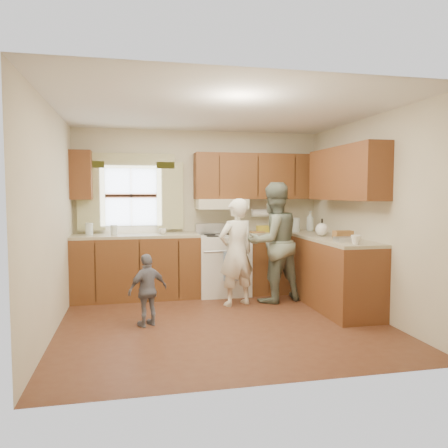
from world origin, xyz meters
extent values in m
plane|color=#502818|center=(0.00, 0.00, 0.00)|extent=(3.80, 3.80, 0.00)
plane|color=white|center=(0.00, 0.00, 2.50)|extent=(3.80, 3.80, 0.00)
plane|color=beige|center=(0.00, 1.75, 1.25)|extent=(3.80, 0.00, 3.80)
plane|color=beige|center=(0.00, -1.75, 1.25)|extent=(3.80, 0.00, 3.80)
plane|color=beige|center=(-1.90, 0.00, 1.25)|extent=(0.00, 3.50, 3.50)
plane|color=beige|center=(1.90, 0.00, 1.25)|extent=(0.00, 3.50, 3.50)
cube|color=#4F2611|center=(-0.99, 1.45, 0.45)|extent=(1.82, 0.60, 0.90)
cube|color=#4F2611|center=(1.29, 1.45, 0.45)|extent=(1.22, 0.60, 0.90)
cube|color=#421F0F|center=(1.60, 0.32, 0.45)|extent=(0.60, 1.65, 0.90)
cube|color=tan|center=(-0.99, 1.45, 0.92)|extent=(1.82, 0.60, 0.04)
cube|color=tan|center=(1.29, 1.45, 0.92)|extent=(1.22, 0.60, 0.04)
cube|color=tan|center=(1.60, 0.32, 0.92)|extent=(0.60, 1.65, 0.04)
cube|color=#4F2611|center=(0.90, 1.58, 1.80)|extent=(2.00, 0.33, 0.70)
cube|color=#421F0F|center=(-1.75, 1.58, 1.80)|extent=(0.30, 0.33, 0.70)
cube|color=#421F0F|center=(1.73, 0.32, 1.80)|extent=(0.33, 1.65, 0.70)
cube|color=beige|center=(0.30, 1.52, 1.38)|extent=(0.76, 0.45, 0.15)
cube|color=silver|center=(-1.05, 1.73, 1.50)|extent=(0.90, 0.03, 0.90)
cube|color=#FFDD4B|center=(-1.63, 1.68, 1.50)|extent=(0.40, 0.05, 1.02)
cube|color=#FFDD4B|center=(-0.47, 1.68, 1.50)|extent=(0.40, 0.05, 1.02)
cube|color=#FFDD4B|center=(-1.05, 1.68, 2.02)|extent=(1.30, 0.05, 0.22)
cylinder|color=white|center=(0.95, 1.65, 1.22)|extent=(0.27, 0.12, 0.12)
imported|color=silver|center=(-0.61, 1.37, 0.98)|extent=(0.14, 0.14, 0.09)
imported|color=silver|center=(1.72, 1.44, 1.10)|extent=(0.14, 0.14, 0.32)
imported|color=silver|center=(1.12, 1.29, 0.96)|extent=(0.25, 0.25, 0.05)
imported|color=silver|center=(1.53, -0.34, 1.00)|extent=(0.14, 0.14, 0.11)
cylinder|color=silver|center=(-1.64, 1.46, 1.03)|extent=(0.11, 0.11, 0.18)
cube|color=olive|center=(0.81, 1.32, 0.95)|extent=(0.21, 0.16, 0.02)
cube|color=gold|center=(0.93, 1.42, 0.99)|extent=(0.18, 0.13, 0.10)
cylinder|color=silver|center=(1.30, 1.44, 1.06)|extent=(0.14, 0.14, 0.25)
cylinder|color=silver|center=(1.44, 1.34, 1.05)|extent=(0.12, 0.12, 0.22)
sphere|color=silver|center=(1.56, 0.65, 1.03)|extent=(0.18, 0.18, 0.18)
cube|color=olive|center=(1.67, 0.24, 1.00)|extent=(0.24, 0.13, 0.11)
cube|color=silver|center=(1.54, -0.05, 0.97)|extent=(0.25, 0.17, 0.06)
cylinder|color=silver|center=(-1.30, 1.42, 1.01)|extent=(0.10, 0.10, 0.14)
cube|color=silver|center=(0.30, 1.43, 0.45)|extent=(0.76, 0.64, 0.90)
cube|color=#B7B7BC|center=(0.30, 1.69, 0.99)|extent=(0.76, 0.10, 0.16)
cylinder|color=#B7B7BC|center=(0.30, 1.11, 0.70)|extent=(0.68, 0.03, 0.03)
cube|color=#4B77AF|center=(0.35, 1.09, 0.48)|extent=(0.22, 0.02, 0.42)
cylinder|color=black|center=(0.12, 1.55, 0.91)|extent=(0.18, 0.18, 0.01)
cylinder|color=black|center=(0.48, 1.55, 0.91)|extent=(0.18, 0.18, 0.01)
cylinder|color=black|center=(0.12, 1.30, 0.91)|extent=(0.18, 0.18, 0.01)
cylinder|color=black|center=(0.48, 1.30, 0.91)|extent=(0.18, 0.18, 0.01)
imported|color=white|center=(0.35, 0.75, 0.73)|extent=(0.62, 0.50, 1.47)
imported|color=#26422F|center=(0.91, 0.85, 0.85)|extent=(0.97, 0.85, 1.69)
imported|color=slate|center=(-0.88, 0.05, 0.42)|extent=(0.53, 0.41, 0.84)
camera|label=1|loc=(-1.05, -5.01, 1.55)|focal=35.00mm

